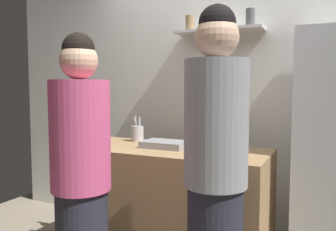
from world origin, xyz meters
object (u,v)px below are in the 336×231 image
(baking_pan, at_px, (165,144))
(water_bottle_plastic, at_px, (103,136))
(person_grey_hoodie, at_px, (215,175))
(wine_bottle_amber_glass, at_px, (102,128))
(wine_bottle_pale_glass, at_px, (96,132))
(wine_bottle_dark_glass, at_px, (220,141))
(person_pink_top, at_px, (81,182))
(utensil_holder, at_px, (138,134))

(baking_pan, distance_m, water_bottle_plastic, 0.48)
(water_bottle_plastic, bearing_deg, person_grey_hoodie, -19.39)
(wine_bottle_amber_glass, relative_size, person_grey_hoodie, 0.17)
(wine_bottle_pale_glass, bearing_deg, baking_pan, 15.02)
(baking_pan, height_order, wine_bottle_dark_glass, wine_bottle_dark_glass)
(person_pink_top, bearing_deg, baking_pan, -157.40)
(wine_bottle_pale_glass, distance_m, person_grey_hoodie, 1.25)
(wine_bottle_pale_glass, height_order, person_grey_hoodie, person_grey_hoodie)
(utensil_holder, distance_m, person_grey_hoodie, 1.25)
(baking_pan, bearing_deg, wine_bottle_amber_glass, 176.84)
(wine_bottle_amber_glass, xyz_separation_m, person_pink_top, (0.49, -0.87, -0.20))
(wine_bottle_amber_glass, xyz_separation_m, person_grey_hoodie, (1.22, -0.66, -0.12))
(wine_bottle_dark_glass, xyz_separation_m, water_bottle_plastic, (-0.90, -0.02, -0.01))
(wine_bottle_amber_glass, distance_m, water_bottle_plastic, 0.40)
(baking_pan, relative_size, utensil_holder, 1.50)
(utensil_holder, xyz_separation_m, water_bottle_plastic, (-0.03, -0.46, 0.04))
(wine_bottle_pale_glass, relative_size, person_grey_hoodie, 0.17)
(wine_bottle_amber_glass, relative_size, water_bottle_plastic, 1.33)
(wine_bottle_amber_glass, distance_m, person_grey_hoodie, 1.40)
(baking_pan, xyz_separation_m, wine_bottle_dark_glass, (0.52, -0.26, 0.09))
(baking_pan, distance_m, person_grey_hoodie, 0.87)
(utensil_holder, height_order, person_grey_hoodie, person_grey_hoodie)
(person_pink_top, bearing_deg, utensil_holder, -136.31)
(wine_bottle_dark_glass, relative_size, person_pink_top, 0.19)
(utensil_holder, height_order, water_bottle_plastic, water_bottle_plastic)
(utensil_holder, bearing_deg, person_grey_hoodie, -40.08)
(baking_pan, bearing_deg, water_bottle_plastic, -143.27)
(water_bottle_plastic, xyz_separation_m, person_pink_top, (0.25, -0.56, -0.19))
(wine_bottle_pale_glass, bearing_deg, person_grey_hoodie, -22.59)
(wine_bottle_dark_glass, bearing_deg, baking_pan, 153.53)
(wine_bottle_pale_glass, bearing_deg, wine_bottle_amber_glass, 111.77)
(wine_bottle_pale_glass, xyz_separation_m, wine_bottle_amber_glass, (-0.07, 0.18, 0.00))
(water_bottle_plastic, relative_size, person_pink_top, 0.14)
(person_grey_hoodie, relative_size, person_pink_top, 1.07)
(wine_bottle_dark_glass, bearing_deg, utensil_holder, 153.34)
(wine_bottle_amber_glass, height_order, person_grey_hoodie, person_grey_hoodie)
(wine_bottle_dark_glass, bearing_deg, water_bottle_plastic, -178.58)
(baking_pan, xyz_separation_m, utensil_holder, (-0.35, 0.18, 0.04))
(wine_bottle_dark_glass, xyz_separation_m, person_grey_hoodie, (0.09, -0.37, -0.13))
(wine_bottle_amber_glass, bearing_deg, water_bottle_plastic, -52.33)
(wine_bottle_amber_glass, bearing_deg, wine_bottle_pale_glass, -68.23)
(baking_pan, relative_size, wine_bottle_dark_glass, 1.08)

